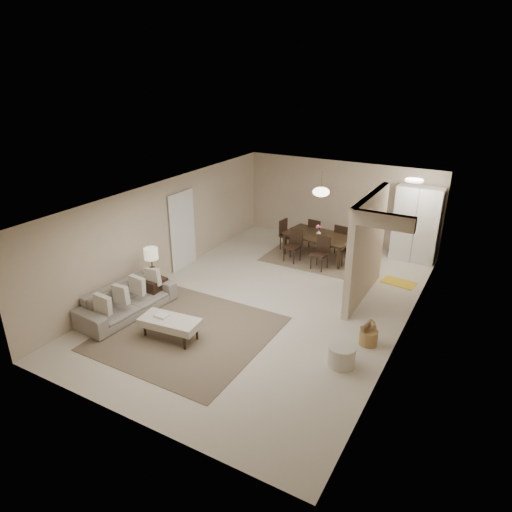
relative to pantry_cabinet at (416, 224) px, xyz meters
The scene contains 22 objects.
floor 4.88m from the pantry_cabinet, 119.52° to the right, with size 9.00×9.00×0.00m, color beige.
ceiling 4.98m from the pantry_cabinet, 119.52° to the right, with size 9.00×9.00×0.00m, color white.
back_wall 2.38m from the pantry_cabinet, behind, with size 6.00×6.00×0.00m, color #C7B396.
left_wall 6.77m from the pantry_cabinet, 142.20° to the right, with size 9.00×9.00×0.00m, color #C7B396.
right_wall 4.21m from the pantry_cabinet, 81.10° to the right, with size 9.00×9.00×0.00m, color #C7B396.
partition 2.96m from the pantry_cabinet, 100.74° to the right, with size 0.15×2.50×2.50m, color #C7B396.
doorway 6.40m from the pantry_cabinet, 146.29° to the right, with size 0.04×0.90×2.04m, color black.
pantry_cabinet is the anchor object (origin of this frame).
flush_light 1.70m from the pantry_cabinet, 93.01° to the right, with size 0.44×0.44×0.05m, color white.
living_rug 7.06m from the pantry_cabinet, 116.90° to the right, with size 3.20×3.20×0.01m, color brown.
sofa 7.90m from the pantry_cabinet, 127.61° to the right, with size 0.87×2.24×0.65m, color gray.
ottoman_bench 7.38m from the pantry_cabinet, 117.23° to the right, with size 1.26×0.69×0.43m.
side_table 7.24m from the pantry_cabinet, 131.30° to the right, with size 0.48×0.48×0.52m, color black.
table_lamp 7.20m from the pantry_cabinet, 131.30° to the right, with size 0.32×0.32×0.76m.
round_pouf 5.78m from the pantry_cabinet, 90.63° to the right, with size 0.51×0.51×0.40m, color beige.
wicker_basket 4.89m from the pantry_cabinet, 87.98° to the right, with size 0.36×0.36×0.30m, color olive.
dining_rug 2.86m from the pantry_cabinet, 153.58° to the right, with size 2.80×2.10×0.01m, color #8A7156.
dining_table 2.75m from the pantry_cabinet, 153.58° to the right, with size 1.93×1.08×0.68m, color black.
dining_chairs 2.73m from the pantry_cabinet, 153.58° to the right, with size 2.46×1.91×0.91m.
vase 2.68m from the pantry_cabinet, 153.58° to the right, with size 0.13×0.13×0.13m, color white.
yellow_mat 2.01m from the pantry_cabinet, 88.39° to the right, with size 0.81×0.49×0.01m, color yellow.
pendant_light 2.80m from the pantry_cabinet, 153.58° to the right, with size 0.46×0.46×0.71m.
Camera 1 is at (4.34, -8.38, 5.07)m, focal length 32.00 mm.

